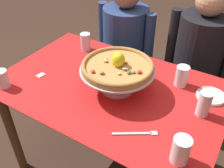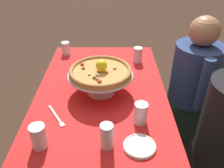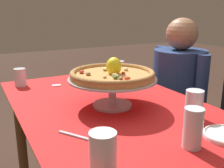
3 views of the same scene
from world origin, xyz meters
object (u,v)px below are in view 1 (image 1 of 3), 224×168
pizza (117,66)px  diner_right (196,66)px  side_plate (211,96)px  diner_left (125,49)px  water_glass_back_right (182,77)px  pizza_stand (117,74)px  water_glass_side_right (204,105)px  water_glass_front_left (3,80)px  water_glass_front_right (180,151)px  dinner_fork (137,134)px  sugar_packet (41,75)px  water_glass_back_left (86,43)px

pizza → diner_right: 0.87m
side_plate → diner_right: 0.63m
diner_left → diner_right: size_ratio=0.97×
water_glass_back_right → pizza: bearing=-142.2°
side_plate → diner_left: 1.00m
pizza_stand → water_glass_side_right: size_ratio=3.00×
water_glass_front_left → diner_left: diner_left is taller
pizza → water_glass_side_right: size_ratio=2.85×
side_plate → pizza: bearing=-156.5°
pizza_stand → diner_right: 0.85m
pizza → water_glass_front_left: (-0.56, -0.32, -0.11)m
water_glass_front_right → dinner_fork: water_glass_front_right is taller
water_glass_side_right → water_glass_back_right: water_glass_side_right is taller
pizza → water_glass_front_left: bearing=-150.6°
water_glass_side_right → sugar_packet: 0.94m
pizza_stand → water_glass_back_right: (0.29, 0.23, -0.05)m
pizza_stand → water_glass_side_right: (0.46, 0.05, -0.04)m
sugar_packet → water_glass_front_left: bearing=-118.2°
pizza_stand → diner_left: size_ratio=0.35×
water_glass_back_left → sugar_packet: water_glass_back_left is taller
water_glass_side_right → sugar_packet: bearing=-169.2°
water_glass_front_right → water_glass_back_right: bearing=108.8°
pizza_stand → side_plate: (0.47, 0.20, -0.09)m
diner_left → dinner_fork: bearing=-58.0°
water_glass_back_left → water_glass_side_right: size_ratio=0.89×
water_glass_back_left → water_glass_back_right: 0.71m
pizza → diner_right: bearing=71.3°
water_glass_back_left → water_glass_back_right: size_ratio=0.99×
water_glass_back_right → diner_left: diner_left is taller
water_glass_front_left → diner_left: (0.21, 1.05, -0.24)m
water_glass_side_right → dinner_fork: bearing=-126.6°
water_glass_back_left → water_glass_front_right: (0.88, -0.55, 0.00)m
water_glass_side_right → water_glass_front_left: bearing=-160.5°
pizza_stand → diner_right: (0.26, 0.76, -0.28)m
water_glass_back_left → diner_left: (0.06, 0.46, -0.25)m
pizza → water_glass_back_right: 0.38m
pizza → water_glass_side_right: bearing=5.7°
pizza_stand → side_plate: bearing=23.5°
sugar_packet → diner_left: diner_left is taller
water_glass_back_left → water_glass_front_right: bearing=-32.1°
diner_left → diner_right: 0.62m
water_glass_back_right → dinner_fork: size_ratio=0.66×
water_glass_front_left → water_glass_back_right: 1.01m
water_glass_front_left → dinner_fork: size_ratio=0.56×
water_glass_front_left → sugar_packet: size_ratio=2.10×
pizza → dinner_fork: size_ratio=2.08×
pizza → water_glass_side_right: pizza is taller
side_plate → diner_right: diner_right is taller
water_glass_front_right → water_glass_back_right: (-0.17, 0.50, -0.00)m
sugar_packet → diner_right: size_ratio=0.04×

